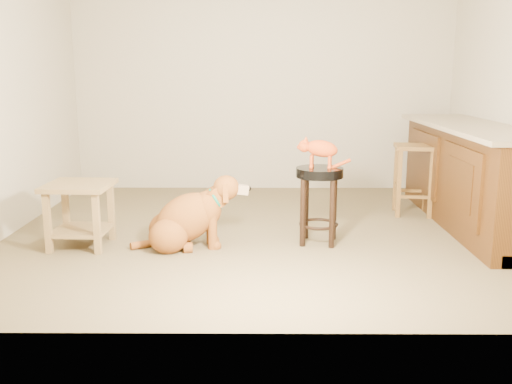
{
  "coord_description": "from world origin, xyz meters",
  "views": [
    {
      "loc": [
        -0.04,
        -4.92,
        1.42
      ],
      "look_at": [
        -0.07,
        -0.36,
        0.45
      ],
      "focal_mm": 40.0,
      "sensor_mm": 36.0,
      "label": 1
    }
  ],
  "objects_px": {
    "golden_retriever": "(188,219)",
    "side_table": "(80,205)",
    "wood_stool": "(413,179)",
    "tabby_kitten": "(319,149)",
    "padded_stool": "(319,190)"
  },
  "relations": [
    {
      "from": "side_table",
      "to": "tabby_kitten",
      "type": "relative_size",
      "value": 1.17
    },
    {
      "from": "padded_stool",
      "to": "side_table",
      "type": "xyz_separation_m",
      "value": [
        -1.96,
        -0.11,
        -0.11
      ]
    },
    {
      "from": "golden_retriever",
      "to": "side_table",
      "type": "bearing_deg",
      "value": 168.14
    },
    {
      "from": "tabby_kitten",
      "to": "padded_stool",
      "type": "bearing_deg",
      "value": -5.72
    },
    {
      "from": "wood_stool",
      "to": "padded_stool",
      "type": "bearing_deg",
      "value": -136.47
    },
    {
      "from": "padded_stool",
      "to": "wood_stool",
      "type": "distance_m",
      "value": 1.44
    },
    {
      "from": "golden_retriever",
      "to": "tabby_kitten",
      "type": "xyz_separation_m",
      "value": [
        1.07,
        0.14,
        0.56
      ]
    },
    {
      "from": "padded_stool",
      "to": "wood_stool",
      "type": "relative_size",
      "value": 0.91
    },
    {
      "from": "side_table",
      "to": "tabby_kitten",
      "type": "bearing_deg",
      "value": 3.27
    },
    {
      "from": "wood_stool",
      "to": "tabby_kitten",
      "type": "bearing_deg",
      "value": -136.82
    },
    {
      "from": "side_table",
      "to": "golden_retriever",
      "type": "relative_size",
      "value": 0.54
    },
    {
      "from": "side_table",
      "to": "golden_retriever",
      "type": "xyz_separation_m",
      "value": [
        0.88,
        -0.02,
        -0.11
      ]
    },
    {
      "from": "wood_stool",
      "to": "tabby_kitten",
      "type": "relative_size",
      "value": 1.56
    },
    {
      "from": "padded_stool",
      "to": "wood_stool",
      "type": "height_order",
      "value": "wood_stool"
    },
    {
      "from": "padded_stool",
      "to": "golden_retriever",
      "type": "xyz_separation_m",
      "value": [
        -1.08,
        -0.13,
        -0.22
      ]
    }
  ]
}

